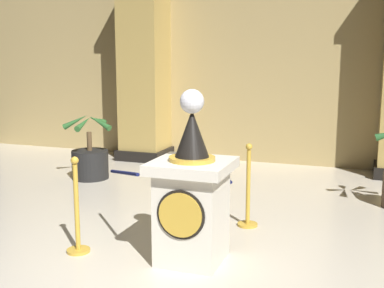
{
  "coord_description": "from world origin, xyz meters",
  "views": [
    {
      "loc": [
        1.8,
        -3.78,
        1.96
      ],
      "look_at": [
        0.26,
        0.5,
        1.17
      ],
      "focal_mm": 45.66,
      "sensor_mm": 36.0,
      "label": 1
    }
  ],
  "objects_px": {
    "stanchion_near": "(248,198)",
    "stanchion_far": "(77,220)",
    "potted_palm_left": "(90,160)",
    "pedestal_clock": "(192,197)"
  },
  "relations": [
    {
      "from": "stanchion_near",
      "to": "stanchion_far",
      "type": "bearing_deg",
      "value": -136.58
    },
    {
      "from": "potted_palm_left",
      "to": "stanchion_far",
      "type": "bearing_deg",
      "value": -60.8
    },
    {
      "from": "stanchion_far",
      "to": "stanchion_near",
      "type": "bearing_deg",
      "value": 43.42
    },
    {
      "from": "stanchion_far",
      "to": "potted_palm_left",
      "type": "xyz_separation_m",
      "value": [
        -1.55,
        2.77,
        -0.04
      ]
    },
    {
      "from": "pedestal_clock",
      "to": "stanchion_near",
      "type": "bearing_deg",
      "value": 76.64
    },
    {
      "from": "potted_palm_left",
      "to": "stanchion_near",
      "type": "bearing_deg",
      "value": -24.94
    },
    {
      "from": "pedestal_clock",
      "to": "stanchion_near",
      "type": "xyz_separation_m",
      "value": [
        0.28,
        1.18,
        -0.3
      ]
    },
    {
      "from": "stanchion_far",
      "to": "potted_palm_left",
      "type": "bearing_deg",
      "value": 119.2
    },
    {
      "from": "stanchion_near",
      "to": "potted_palm_left",
      "type": "bearing_deg",
      "value": 155.06
    },
    {
      "from": "stanchion_near",
      "to": "stanchion_far",
      "type": "xyz_separation_m",
      "value": [
        -1.45,
        -1.37,
        0.0
      ]
    }
  ]
}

